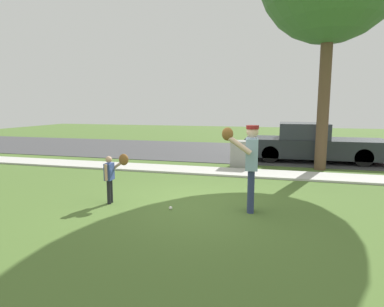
{
  "coord_description": "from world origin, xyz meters",
  "views": [
    {
      "loc": [
        1.57,
        -6.8,
        2.17
      ],
      "look_at": [
        -0.52,
        0.89,
        1.0
      ],
      "focal_mm": 30.64,
      "sensor_mm": 36.0,
      "label": 1
    }
  ],
  "objects": [
    {
      "name": "utility_cabinet",
      "position": [
        0.33,
        4.71,
        0.47
      ],
      "size": [
        0.85,
        0.62,
        0.94
      ],
      "primitive_type": "cube",
      "color": "gray",
      "rests_on": "ground"
    },
    {
      "name": "parked_pickup_dark",
      "position": [
        2.75,
        6.72,
        0.67
      ],
      "size": [
        5.2,
        1.95,
        1.48
      ],
      "color": "#23282D",
      "rests_on": "road_surface"
    },
    {
      "name": "baseball",
      "position": [
        -0.6,
        -0.51,
        0.04
      ],
      "size": [
        0.07,
        0.07,
        0.07
      ],
      "primitive_type": "sphere",
      "color": "white",
      "rests_on": "ground"
    },
    {
      "name": "person_adult",
      "position": [
        0.99,
        -0.21,
        1.11
      ],
      "size": [
        0.7,
        0.69,
        1.78
      ],
      "rotation": [
        0.0,
        0.0,
        -3.07
      ],
      "color": "navy",
      "rests_on": "ground"
    },
    {
      "name": "person_child",
      "position": [
        -1.99,
        -0.38,
        0.71
      ],
      "size": [
        0.47,
        0.45,
        1.1
      ],
      "rotation": [
        0.0,
        0.0,
        0.08
      ],
      "color": "black",
      "rests_on": "ground"
    },
    {
      "name": "sidewalk_strip",
      "position": [
        0.0,
        3.6,
        0.03
      ],
      "size": [
        36.0,
        1.2,
        0.06
      ],
      "primitive_type": "cube",
      "color": "beige",
      "rests_on": "ground"
    },
    {
      "name": "ground_plane",
      "position": [
        0.0,
        3.5,
        0.0
      ],
      "size": [
        48.0,
        48.0,
        0.0
      ],
      "primitive_type": "plane",
      "color": "#4C6B2D"
    },
    {
      "name": "road_surface",
      "position": [
        0.0,
        8.6,
        0.01
      ],
      "size": [
        36.0,
        6.8,
        0.02
      ],
      "primitive_type": "cube",
      "color": "#424244",
      "rests_on": "ground"
    }
  ]
}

